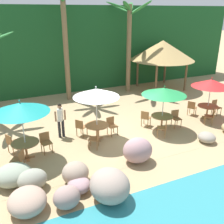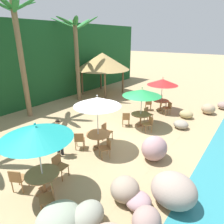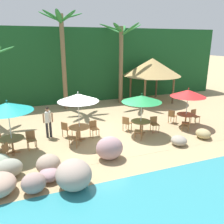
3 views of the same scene
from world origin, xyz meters
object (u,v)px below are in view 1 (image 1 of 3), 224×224
Objects in this scene: dining_table_red at (208,108)px; palapa_hut at (163,50)px; dining_table_green at (162,118)px; chair_red_seaward at (216,106)px; chair_green_inland at (145,117)px; chair_white_inland at (81,126)px; chair_green_seaward at (176,117)px; waiter_in_white at (60,118)px; chair_teal_left at (19,159)px; umbrella_green at (164,91)px; chair_red_left at (211,115)px; umbrella_teal at (20,108)px; chair_teal_seaward at (46,141)px; palm_tree_second at (64,27)px; chair_red_inland at (192,107)px; chair_white_left at (96,138)px; palm_tree_third at (129,32)px; umbrella_red at (211,83)px; chair_teal_inland at (12,142)px; dining_table_white at (97,127)px; chair_green_left at (164,127)px; chair_white_seaward at (111,125)px; umbrella_white at (96,93)px; dining_table_teal at (26,145)px.

palapa_hut is at bearing 79.84° from dining_table_red.
chair_red_seaward is (3.96, 0.36, -0.10)m from dining_table_green.
chair_green_inland is at bearing 132.47° from dining_table_green.
chair_white_inland is 1.00× the size of chair_green_seaward.
waiter_in_white is at bearing 174.00° from chair_red_seaward.
chair_teal_left is 0.38× the size of umbrella_green.
umbrella_teal is at bearing 176.59° from chair_red_left.
chair_teal_seaward is 0.12× the size of palm_tree_second.
palapa_hut is at bearing 30.15° from umbrella_teal.
chair_red_inland is 9.07m from palm_tree_second.
waiter_in_white is (-1.08, 1.71, 0.47)m from chair_white_left.
umbrella_teal is 2.91× the size of chair_teal_seaward.
chair_teal_seaward is 1.53m from waiter_in_white.
palapa_hut is at bearing 77.23° from chair_red_left.
dining_table_red is at bearing 3.55° from chair_green_seaward.
palm_tree_third is at bearing 103.49° from dining_table_red.
umbrella_red is at bearing 5.43° from chair_teal_left.
chair_white_inland is at bearing 5.24° from chair_teal_inland.
chair_green_inland is 0.14× the size of palm_tree_third.
umbrella_teal is at bearing -179.00° from umbrella_red.
dining_table_green is 8.32m from palm_tree_second.
dining_table_white is (3.22, 0.37, -1.61)m from umbrella_teal.
palm_tree_third is (5.54, 5.68, 3.76)m from chair_white_inland.
chair_red_seaward is (0.83, 0.22, -1.52)m from umbrella_red.
chair_teal_left is 3.75m from dining_table_white.
chair_red_inland is (6.00, 0.49, -0.10)m from dining_table_white.
palapa_hut is at bearing 56.43° from chair_green_left.
chair_white_seaward is at bearing -124.06° from palm_tree_third.
chair_white_left is at bearing -168.83° from chair_red_inland.
umbrella_teal is 6.61m from umbrella_green.
umbrella_red reaches higher than dining_table_white.
chair_red_seaward is 0.14× the size of palm_tree_third.
umbrella_teal is 6.45m from chair_green_left.
chair_white_left is (3.34, -1.10, 0.00)m from chair_teal_inland.
chair_green_inland is 0.79× the size of dining_table_red.
chair_red_seaward is at bearing 14.64° from dining_table_red.
umbrella_white reaches higher than umbrella_red.
palm_tree_second is at bearing 133.29° from umbrella_red.
chair_white_seaward is 1.00× the size of chair_red_inland.
chair_green_left is 4.52m from chair_red_seaward.
umbrella_white reaches higher than chair_white_left.
chair_red_inland is at bearing 0.92° from chair_teal_inland.
chair_teal_seaward is 1.00× the size of chair_red_seaward.
chair_white_seaward is at bearing -86.04° from palm_tree_second.
chair_green_inland is 1.00× the size of chair_green_left.
umbrella_white reaches higher than chair_teal_inland.
waiter_in_white is (-1.45, 0.94, -1.30)m from umbrella_white.
chair_green_seaward is (7.79, 0.82, 0.00)m from chair_teal_left.
dining_table_teal is at bearing -55.47° from chair_teal_inland.
chair_red_inland is at bearing 5.32° from umbrella_teal.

